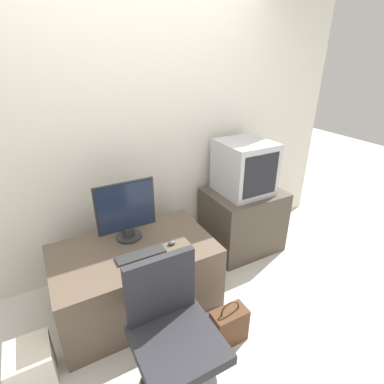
{
  "coord_description": "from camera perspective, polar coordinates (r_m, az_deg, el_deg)",
  "views": [
    {
      "loc": [
        -0.82,
        -1.16,
        1.94
      ],
      "look_at": [
        0.32,
        0.91,
        0.81
      ],
      "focal_mm": 28.0,
      "sensor_mm": 36.0,
      "label": 1
    }
  ],
  "objects": [
    {
      "name": "handbag",
      "position": [
        2.38,
        7.05,
        -23.92
      ],
      "size": [
        0.26,
        0.14,
        0.37
      ],
      "color": "#4C2D19",
      "rests_on": "ground_plane"
    },
    {
      "name": "ground_plane",
      "position": [
        2.41,
        4.35,
        -28.36
      ],
      "size": [
        12.0,
        12.0,
        0.0
      ],
      "primitive_type": "plane",
      "color": "beige"
    },
    {
      "name": "office_chair",
      "position": [
        2.0,
        -3.59,
        -25.94
      ],
      "size": [
        0.49,
        0.49,
        0.87
      ],
      "color": "#333333",
      "rests_on": "ground_plane"
    },
    {
      "name": "desk",
      "position": [
        2.56,
        -10.56,
        -15.53
      ],
      "size": [
        1.23,
        0.74,
        0.56
      ],
      "color": "brown",
      "rests_on": "ground_plane"
    },
    {
      "name": "mouse",
      "position": [
        2.37,
        -3.87,
        -9.65
      ],
      "size": [
        0.06,
        0.04,
        0.03
      ],
      "color": "#4C4C51",
      "rests_on": "desk"
    },
    {
      "name": "keyboard",
      "position": [
        2.29,
        -9.7,
        -11.66
      ],
      "size": [
        0.37,
        0.11,
        0.01
      ],
      "color": "#2D2D2D",
      "rests_on": "desk"
    },
    {
      "name": "main_monitor",
      "position": [
        2.39,
        -12.38,
        -3.71
      ],
      "size": [
        0.47,
        0.21,
        0.49
      ],
      "color": "#2D2D2D",
      "rests_on": "desk"
    },
    {
      "name": "crt_tv",
      "position": [
        2.94,
        9.92,
        4.65
      ],
      "size": [
        0.47,
        0.5,
        0.51
      ],
      "color": "#B7B7BC",
      "rests_on": "side_stand"
    },
    {
      "name": "side_stand",
      "position": [
        3.2,
        9.56,
        -5.17
      ],
      "size": [
        0.73,
        0.6,
        0.66
      ],
      "color": "#4C4238",
      "rests_on": "ground_plane"
    },
    {
      "name": "wall_back",
      "position": [
        2.7,
        -10.32,
        11.38
      ],
      "size": [
        4.4,
        0.05,
        2.6
      ],
      "color": "silver",
      "rests_on": "ground_plane"
    },
    {
      "name": "cardboard_box_lower",
      "position": [
        2.38,
        -28.17,
        -27.38
      ],
      "size": [
        0.26,
        0.27,
        0.31
      ],
      "color": "beige",
      "rests_on": "ground_plane"
    }
  ]
}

